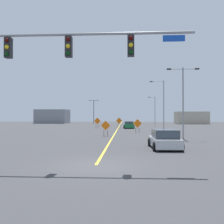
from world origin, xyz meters
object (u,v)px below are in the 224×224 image
object	(u,v)px
street_lamp_mid_right	(94,110)
street_lamp_near_right	(154,109)
street_lamp_far_right	(183,96)
car_green_passing	(129,125)
traffic_signal_assembly	(34,58)
construction_sign_median_far	(106,126)
construction_sign_right_shoulder	(137,124)
construction_sign_left_shoulder	(119,121)
street_lamp_near_left	(163,103)
car_silver_distant	(165,140)
construction_sign_right_lane	(97,121)

from	to	relation	value
street_lamp_mid_right	street_lamp_near_right	size ratio (longest dim) A/B	1.00
street_lamp_far_right	car_green_passing	size ratio (longest dim) A/B	1.73
traffic_signal_assembly	street_lamp_near_right	bearing A→B (deg)	76.53
street_lamp_near_right	construction_sign_median_far	distance (m)	35.34
street_lamp_far_right	construction_sign_median_far	size ratio (longest dim) A/B	4.05
traffic_signal_assembly	street_lamp_near_right	xyz separation A→B (m)	(12.26, 51.18, -1.35)
street_lamp_mid_right	construction_sign_median_far	world-z (taller)	street_lamp_mid_right
construction_sign_right_shoulder	construction_sign_left_shoulder	bearing A→B (deg)	102.71
street_lamp_near_right	street_lamp_near_left	xyz separation A→B (m)	(-1.34, -22.63, 0.52)
car_silver_distant	construction_sign_right_shoulder	bearing A→B (deg)	93.49
traffic_signal_assembly	construction_sign_median_far	world-z (taller)	traffic_signal_assembly
construction_sign_left_shoulder	construction_sign_right_shoulder	bearing A→B (deg)	-77.29
street_lamp_mid_right	construction_sign_right_lane	bearing A→B (deg)	-80.98
construction_sign_right_lane	car_green_passing	bearing A→B (deg)	-10.37
street_lamp_mid_right	construction_sign_left_shoulder	distance (m)	26.86
car_silver_distant	street_lamp_mid_right	bearing A→B (deg)	102.69
street_lamp_near_left	car_silver_distant	world-z (taller)	street_lamp_near_left
street_lamp_near_right	construction_sign_right_lane	xyz separation A→B (m)	(-13.27, -14.41, -2.79)
construction_sign_left_shoulder	car_green_passing	world-z (taller)	construction_sign_left_shoulder
street_lamp_near_left	construction_sign_right_lane	world-z (taller)	street_lamp_near_left
street_lamp_near_right	construction_sign_right_lane	distance (m)	19.79
street_lamp_mid_right	traffic_signal_assembly	bearing A→B (deg)	-85.22
street_lamp_mid_right	street_lamp_far_right	size ratio (longest dim) A/B	0.98
street_lamp_far_right	street_lamp_near_left	xyz separation A→B (m)	(0.07, 14.63, 0.10)
construction_sign_left_shoulder	street_lamp_mid_right	bearing A→B (deg)	109.09
street_lamp_near_right	street_lamp_near_left	distance (m)	22.67
street_lamp_near_left	construction_sign_right_shoulder	world-z (taller)	street_lamp_near_left
street_lamp_near_left	traffic_signal_assembly	bearing A→B (deg)	-110.93
construction_sign_right_lane	car_green_passing	size ratio (longest dim) A/B	0.48
street_lamp_mid_right	car_silver_distant	size ratio (longest dim) A/B	1.84
street_lamp_near_right	construction_sign_median_far	xyz separation A→B (m)	(-9.98, -33.77, -2.94)
street_lamp_near_left	construction_sign_left_shoulder	world-z (taller)	street_lamp_near_left
construction_sign_left_shoulder	car_silver_distant	xyz separation A→B (m)	(4.32, -32.72, -0.64)
street_lamp_near_right	street_lamp_near_left	world-z (taller)	street_lamp_near_left
street_lamp_near_left	street_lamp_mid_right	bearing A→B (deg)	114.51
street_lamp_mid_right	car_green_passing	size ratio (longest dim) A/B	1.69
construction_sign_left_shoulder	street_lamp_near_left	bearing A→B (deg)	-54.29
car_green_passing	construction_sign_right_shoulder	bearing A→B (deg)	-83.72
traffic_signal_assembly	construction_sign_left_shoulder	bearing A→B (deg)	85.10
street_lamp_near_left	car_green_passing	xyz separation A→B (m)	(-5.55, 7.05, -3.99)
street_lamp_near_left	construction_sign_left_shoulder	xyz separation A→B (m)	(-7.57, 10.53, -3.32)
street_lamp_mid_right	car_green_passing	world-z (taller)	street_lamp_mid_right
street_lamp_mid_right	construction_sign_right_lane	world-z (taller)	street_lamp_mid_right
street_lamp_near_left	construction_sign_median_far	size ratio (longest dim) A/B	4.44
construction_sign_right_shoulder	construction_sign_median_far	bearing A→B (deg)	-119.52
traffic_signal_assembly	street_lamp_near_right	size ratio (longest dim) A/B	1.72
street_lamp_near_right	construction_sign_right_lane	size ratio (longest dim) A/B	3.53
construction_sign_right_lane	car_silver_distant	bearing A→B (deg)	-74.07
street_lamp_mid_right	car_silver_distant	xyz separation A→B (m)	(13.05, -57.94, -3.75)
construction_sign_right_lane	car_green_passing	distance (m)	6.51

